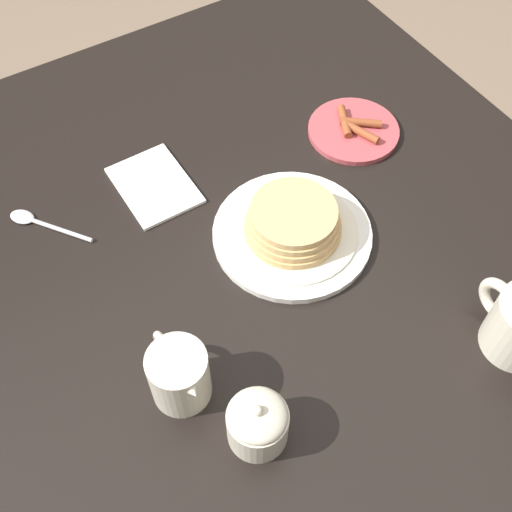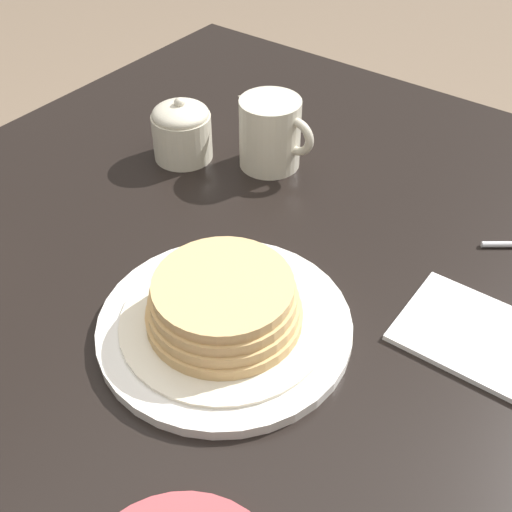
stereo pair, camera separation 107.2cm
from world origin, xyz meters
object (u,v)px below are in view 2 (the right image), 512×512
creamer_pitcher (270,131)px  sugar_bowl (182,130)px  napkin (480,337)px  pancake_plate (224,313)px

creamer_pitcher → sugar_bowl: 0.12m
sugar_bowl → napkin: (0.44, -0.07, -0.04)m
napkin → sugar_bowl: bearing=170.5°
pancake_plate → napkin: size_ratio=1.64×
pancake_plate → sugar_bowl: (-0.24, 0.21, 0.02)m
pancake_plate → sugar_bowl: sugar_bowl is taller
pancake_plate → creamer_pitcher: creamer_pitcher is taller
creamer_pitcher → sugar_bowl: bearing=-152.2°
pancake_plate → sugar_bowl: size_ratio=2.88×
sugar_bowl → creamer_pitcher: bearing=27.8°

